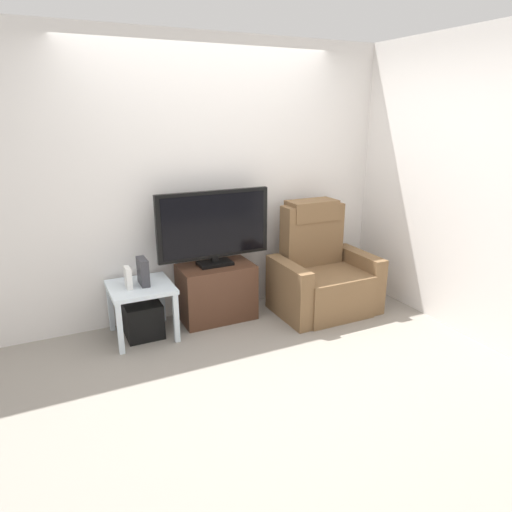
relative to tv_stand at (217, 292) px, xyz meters
name	(u,v)px	position (x,y,z in m)	size (l,w,h in m)	color
ground_plane	(260,357)	(0.04, -0.86, -0.27)	(6.40, 6.40, 0.00)	gray
wall_back	(208,181)	(0.04, 0.27, 1.03)	(6.40, 0.06, 2.60)	silver
wall_side	(445,184)	(1.92, -0.86, 1.03)	(0.06, 4.48, 2.60)	silver
tv_stand	(217,292)	(0.00, 0.00, 0.00)	(0.70, 0.42, 0.54)	#4C2D1E
television	(214,226)	(0.00, 0.02, 0.64)	(1.08, 0.20, 0.71)	black
recliner_armchair	(321,274)	(1.04, -0.24, 0.10)	(0.98, 0.78, 1.08)	brown
side_table	(141,294)	(-0.73, -0.06, 0.14)	(0.54, 0.54, 0.49)	silver
subwoofer_box	(143,319)	(-0.73, -0.06, -0.11)	(0.32, 0.32, 0.32)	black
book_upright	(128,278)	(-0.83, -0.08, 0.31)	(0.04, 0.13, 0.18)	white
game_console	(143,272)	(-0.69, -0.05, 0.33)	(0.07, 0.20, 0.24)	#333338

